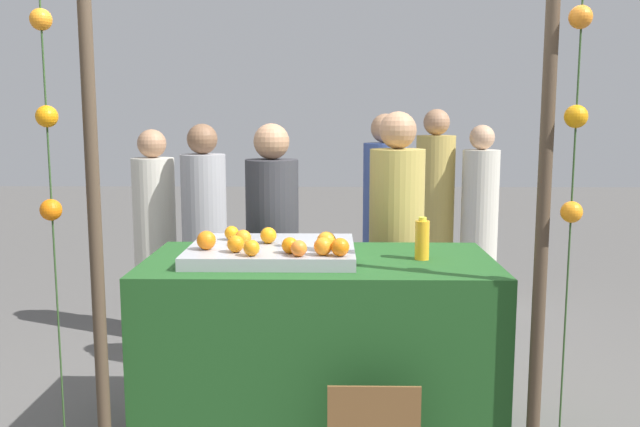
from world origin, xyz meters
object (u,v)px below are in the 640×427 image
Objects in this scene: orange_0 at (268,235)px; vendor_left at (273,264)px; orange_1 at (243,238)px; stall_counter at (319,349)px; vendor_right at (396,258)px; juice_bottle at (422,240)px.

orange_0 is 0.05× the size of vendor_left.
stall_counter is at bearing -0.20° from orange_1.
vendor_left is at bearing -176.89° from vendor_right.
orange_0 is 1.02m from vendor_right.
vendor_left is 0.74m from vendor_right.
vendor_right reaches higher than orange_0.
juice_bottle is at bearing -86.44° from vendor_right.
vendor_right is (0.74, 0.04, 0.03)m from vendor_left.
stall_counter is 0.62m from orange_0.
orange_1 is 0.79m from vendor_left.
vendor_left reaches higher than stall_counter.
vendor_left is (-0.79, 0.74, -0.29)m from juice_bottle.
vendor_right is (0.45, 0.77, 0.30)m from stall_counter.
orange_0 reaches higher than stall_counter.
stall_counter is 20.90× the size of orange_1.
stall_counter is 0.83m from vendor_left.
juice_bottle reaches higher than orange_1.
vendor_left is at bearing 93.32° from orange_0.
stall_counter is at bearing -120.01° from vendor_right.
vendor_right reaches higher than juice_bottle.
stall_counter is 0.94m from vendor_right.
orange_0 is (-0.26, 0.08, 0.56)m from stall_counter.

